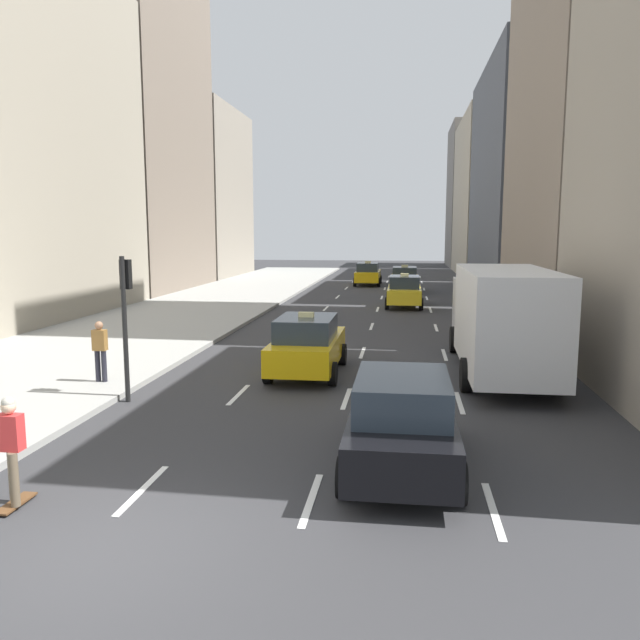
{
  "coord_description": "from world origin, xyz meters",
  "views": [
    {
      "loc": [
        3.99,
        -7.24,
        4.22
      ],
      "look_at": [
        1.5,
        11.1,
        1.54
      ],
      "focal_mm": 35.0,
      "sensor_mm": 36.0,
      "label": 1
    }
  ],
  "objects_px": {
    "taxi_lead": "(404,279)",
    "pedestrian_mid_block": "(100,348)",
    "taxi_third": "(368,274)",
    "traffic_light_pole": "(125,305)",
    "taxi_second": "(307,345)",
    "sedan_black_near": "(402,421)",
    "taxi_fourth": "(404,291)",
    "skateboarder": "(11,446)",
    "box_truck": "(501,317)"
  },
  "relations": [
    {
      "from": "taxi_second",
      "to": "box_truck",
      "type": "bearing_deg",
      "value": 7.33
    },
    {
      "from": "taxi_third",
      "to": "skateboarder",
      "type": "bearing_deg",
      "value": -94.45
    },
    {
      "from": "taxi_lead",
      "to": "sedan_black_near",
      "type": "relative_size",
      "value": 0.98
    },
    {
      "from": "taxi_second",
      "to": "pedestrian_mid_block",
      "type": "bearing_deg",
      "value": -156.8
    },
    {
      "from": "taxi_fourth",
      "to": "pedestrian_mid_block",
      "type": "height_order",
      "value": "taxi_fourth"
    },
    {
      "from": "taxi_fourth",
      "to": "skateboarder",
      "type": "xyz_separation_m",
      "value": [
        -5.88,
        -26.16,
        0.08
      ]
    },
    {
      "from": "taxi_second",
      "to": "traffic_light_pole",
      "type": "xyz_separation_m",
      "value": [
        -3.95,
        -3.48,
        1.53
      ]
    },
    {
      "from": "taxi_lead",
      "to": "skateboarder",
      "type": "height_order",
      "value": "taxi_lead"
    },
    {
      "from": "box_truck",
      "to": "traffic_light_pole",
      "type": "height_order",
      "value": "traffic_light_pole"
    },
    {
      "from": "sedan_black_near",
      "to": "box_truck",
      "type": "height_order",
      "value": "box_truck"
    },
    {
      "from": "taxi_lead",
      "to": "taxi_third",
      "type": "bearing_deg",
      "value": 119.51
    },
    {
      "from": "taxi_second",
      "to": "taxi_fourth",
      "type": "height_order",
      "value": "same"
    },
    {
      "from": "taxi_lead",
      "to": "box_truck",
      "type": "distance_m",
      "value": 24.73
    },
    {
      "from": "taxi_lead",
      "to": "box_truck",
      "type": "xyz_separation_m",
      "value": [
        2.8,
        -24.56,
        0.83
      ]
    },
    {
      "from": "taxi_third",
      "to": "taxi_lead",
      "type": "bearing_deg",
      "value": -60.49
    },
    {
      "from": "taxi_third",
      "to": "taxi_second",
      "type": "bearing_deg",
      "value": -90.0
    },
    {
      "from": "pedestrian_mid_block",
      "to": "taxi_second",
      "type": "bearing_deg",
      "value": 23.2
    },
    {
      "from": "skateboarder",
      "to": "taxi_third",
      "type": "bearing_deg",
      "value": 85.55
    },
    {
      "from": "pedestrian_mid_block",
      "to": "taxi_lead",
      "type": "bearing_deg",
      "value": 73.62
    },
    {
      "from": "sedan_black_near",
      "to": "skateboarder",
      "type": "xyz_separation_m",
      "value": [
        -5.88,
        -2.35,
        0.08
      ]
    },
    {
      "from": "taxi_second",
      "to": "taxi_third",
      "type": "height_order",
      "value": "same"
    },
    {
      "from": "taxi_fourth",
      "to": "pedestrian_mid_block",
      "type": "bearing_deg",
      "value": -113.09
    },
    {
      "from": "sedan_black_near",
      "to": "box_truck",
      "type": "bearing_deg",
      "value": 70.27
    },
    {
      "from": "taxi_lead",
      "to": "pedestrian_mid_block",
      "type": "distance_m",
      "value": 28.72
    },
    {
      "from": "taxi_third",
      "to": "taxi_fourth",
      "type": "height_order",
      "value": "same"
    },
    {
      "from": "taxi_fourth",
      "to": "box_truck",
      "type": "bearing_deg",
      "value": -80.08
    },
    {
      "from": "skateboarder",
      "to": "traffic_light_pole",
      "type": "xyz_separation_m",
      "value": [
        -0.87,
        5.95,
        1.45
      ]
    },
    {
      "from": "skateboarder",
      "to": "traffic_light_pole",
      "type": "distance_m",
      "value": 6.18
    },
    {
      "from": "skateboarder",
      "to": "traffic_light_pole",
      "type": "bearing_deg",
      "value": 98.28
    },
    {
      "from": "skateboarder",
      "to": "pedestrian_mid_block",
      "type": "height_order",
      "value": "pedestrian_mid_block"
    },
    {
      "from": "taxi_lead",
      "to": "pedestrian_mid_block",
      "type": "bearing_deg",
      "value": -106.38
    },
    {
      "from": "taxi_second",
      "to": "pedestrian_mid_block",
      "type": "relative_size",
      "value": 2.67
    },
    {
      "from": "taxi_fourth",
      "to": "traffic_light_pole",
      "type": "distance_m",
      "value": 21.36
    },
    {
      "from": "taxi_second",
      "to": "pedestrian_mid_block",
      "type": "xyz_separation_m",
      "value": [
        -5.3,
        -2.27,
        0.19
      ]
    },
    {
      "from": "taxi_third",
      "to": "sedan_black_near",
      "type": "xyz_separation_m",
      "value": [
        2.8,
        -37.31,
        0.0
      ]
    },
    {
      "from": "taxi_lead",
      "to": "taxi_third",
      "type": "height_order",
      "value": "same"
    },
    {
      "from": "taxi_lead",
      "to": "box_truck",
      "type": "height_order",
      "value": "box_truck"
    },
    {
      "from": "skateboarder",
      "to": "sedan_black_near",
      "type": "bearing_deg",
      "value": 21.75
    },
    {
      "from": "sedan_black_near",
      "to": "skateboarder",
      "type": "height_order",
      "value": "skateboarder"
    },
    {
      "from": "sedan_black_near",
      "to": "box_truck",
      "type": "relative_size",
      "value": 0.54
    },
    {
      "from": "box_truck",
      "to": "taxi_second",
      "type": "bearing_deg",
      "value": -172.67
    },
    {
      "from": "sedan_black_near",
      "to": "traffic_light_pole",
      "type": "bearing_deg",
      "value": 151.91
    },
    {
      "from": "taxi_third",
      "to": "traffic_light_pole",
      "type": "height_order",
      "value": "traffic_light_pole"
    },
    {
      "from": "taxi_lead",
      "to": "traffic_light_pole",
      "type": "bearing_deg",
      "value": -103.21
    },
    {
      "from": "taxi_lead",
      "to": "sedan_black_near",
      "type": "bearing_deg",
      "value": -90.0
    },
    {
      "from": "taxi_fourth",
      "to": "taxi_third",
      "type": "bearing_deg",
      "value": 101.72
    },
    {
      "from": "taxi_third",
      "to": "sedan_black_near",
      "type": "height_order",
      "value": "taxi_third"
    },
    {
      "from": "taxi_lead",
      "to": "sedan_black_near",
      "type": "xyz_separation_m",
      "value": [
        0.0,
        -32.36,
        0.0
      ]
    },
    {
      "from": "taxi_third",
      "to": "traffic_light_pole",
      "type": "xyz_separation_m",
      "value": [
        -3.95,
        -33.71,
        1.53
      ]
    },
    {
      "from": "taxi_second",
      "to": "traffic_light_pole",
      "type": "relative_size",
      "value": 1.22
    }
  ]
}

